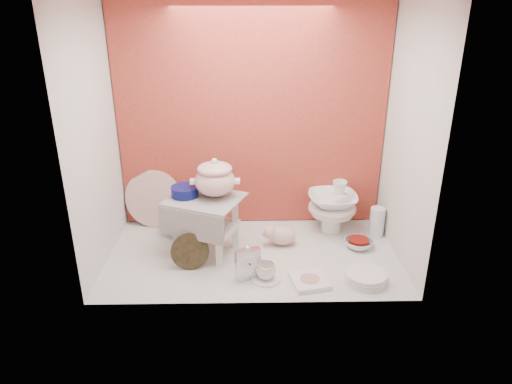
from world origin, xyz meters
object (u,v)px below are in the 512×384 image
(soup_tureen, at_px, (215,177))
(crystal_bowl, at_px, (359,244))
(step_stool, at_px, (206,225))
(plush_pig, at_px, (282,236))
(porcelain_tower, at_px, (332,206))
(gold_rim_teacup, at_px, (266,271))
(floral_platter, at_px, (153,199))
(mantel_clock, at_px, (248,263))
(dinner_plate_stack, at_px, (366,277))
(blue_white_vase, at_px, (177,218))

(soup_tureen, height_order, crystal_bowl, soup_tureen)
(step_stool, xyz_separation_m, plush_pig, (0.49, 0.07, -0.12))
(porcelain_tower, bearing_deg, gold_rim_teacup, -128.49)
(floral_platter, bearing_deg, mantel_clock, -47.07)
(dinner_plate_stack, bearing_deg, blue_white_vase, 152.03)
(step_stool, xyz_separation_m, porcelain_tower, (0.84, 0.26, 0.00))
(blue_white_vase, distance_m, mantel_clock, 0.74)
(plush_pig, bearing_deg, gold_rim_teacup, -92.58)
(step_stool, xyz_separation_m, floral_platter, (-0.40, 0.39, 0.02))
(soup_tureen, height_order, floral_platter, soup_tureen)
(soup_tureen, relative_size, blue_white_vase, 1.24)
(dinner_plate_stack, bearing_deg, floral_platter, 150.50)
(mantel_clock, relative_size, plush_pig, 0.93)
(porcelain_tower, bearing_deg, step_stool, -162.41)
(gold_rim_teacup, xyz_separation_m, porcelain_tower, (0.47, 0.60, 0.13))
(step_stool, height_order, blue_white_vase, step_stool)
(floral_platter, distance_m, crystal_bowl, 1.43)
(plush_pig, distance_m, dinner_plate_stack, 0.63)
(floral_platter, relative_size, dinner_plate_stack, 1.65)
(gold_rim_teacup, bearing_deg, porcelain_tower, 51.51)
(step_stool, xyz_separation_m, mantel_clock, (0.26, -0.32, -0.08))
(gold_rim_teacup, height_order, crystal_bowl, gold_rim_teacup)
(step_stool, distance_m, crystal_bowl, 0.99)
(mantel_clock, distance_m, crystal_bowl, 0.80)
(floral_platter, bearing_deg, step_stool, -44.39)
(dinner_plate_stack, xyz_separation_m, crystal_bowl, (0.04, 0.39, -0.00))
(plush_pig, xyz_separation_m, porcelain_tower, (0.35, 0.19, 0.12))
(gold_rim_teacup, bearing_deg, soup_tureen, 129.51)
(gold_rim_teacup, bearing_deg, step_stool, 137.45)
(gold_rim_teacup, distance_m, crystal_bowl, 0.71)
(gold_rim_teacup, relative_size, dinner_plate_stack, 0.47)
(crystal_bowl, height_order, porcelain_tower, porcelain_tower)
(step_stool, height_order, crystal_bowl, step_stool)
(mantel_clock, xyz_separation_m, porcelain_tower, (0.58, 0.58, 0.08))
(soup_tureen, xyz_separation_m, porcelain_tower, (0.77, 0.24, -0.31))
(dinner_plate_stack, height_order, crystal_bowl, dinner_plate_stack)
(mantel_clock, relative_size, porcelain_tower, 0.56)
(mantel_clock, bearing_deg, blue_white_vase, 111.65)
(blue_white_vase, relative_size, crystal_bowl, 1.29)
(soup_tureen, distance_m, blue_white_vase, 0.52)
(blue_white_vase, height_order, crystal_bowl, blue_white_vase)
(soup_tureen, bearing_deg, mantel_clock, -60.55)
(floral_platter, height_order, dinner_plate_stack, floral_platter)
(dinner_plate_stack, xyz_separation_m, porcelain_tower, (-0.10, 0.63, 0.16))
(blue_white_vase, distance_m, crystal_bowl, 1.22)
(gold_rim_teacup, relative_size, porcelain_tower, 0.31)
(dinner_plate_stack, height_order, porcelain_tower, porcelain_tower)
(porcelain_tower, bearing_deg, dinner_plate_stack, -81.34)
(step_stool, distance_m, floral_platter, 0.55)
(porcelain_tower, bearing_deg, crystal_bowl, -59.49)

